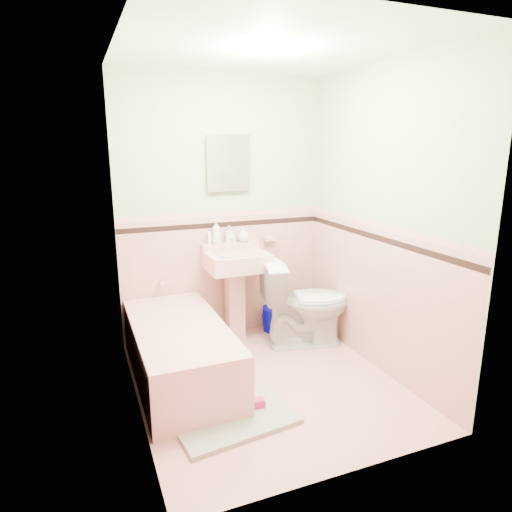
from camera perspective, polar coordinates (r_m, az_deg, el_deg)
name	(u,v)px	position (r m, az deg, el deg)	size (l,w,h in m)	color
floor	(268,384)	(3.74, 1.49, -15.93)	(2.20, 2.20, 0.00)	#DF9A92
ceiling	(270,47)	(3.31, 1.78, 25.05)	(2.20, 2.20, 0.00)	white
wall_back	(223,211)	(4.32, -4.23, 5.74)	(2.50, 2.50, 0.00)	beige
wall_front	(354,267)	(2.36, 12.33, -1.40)	(2.50, 2.50, 0.00)	beige
wall_left	(129,241)	(3.05, -15.88, 1.83)	(2.50, 2.50, 0.00)	beige
wall_right	(381,222)	(3.81, 15.60, 4.17)	(2.50, 2.50, 0.00)	beige
wainscot_back	(224,276)	(4.45, -4.04, -2.60)	(2.00, 2.00, 0.00)	#E19F97
wainscot_front	(346,380)	(2.61, 11.42, -15.22)	(2.00, 2.00, 0.00)	#E19F97
wainscot_left	(137,333)	(3.25, -14.90, -9.44)	(2.20, 2.20, 0.00)	#E19F97
wainscot_right	(375,298)	(3.96, 14.85, -5.15)	(2.20, 2.20, 0.00)	#E19F97
accent_back	(224,225)	(4.32, -4.13, 4.00)	(2.00, 2.00, 0.00)	black
accent_front	(350,290)	(2.41, 11.93, -4.28)	(2.00, 2.00, 0.00)	black
accent_left	(133,260)	(3.08, -15.39, -0.50)	(2.20, 2.20, 0.00)	black
accent_right	(378,238)	(3.82, 15.26, 2.23)	(2.20, 2.20, 0.00)	black
cap_back	(224,214)	(4.31, -4.15, 5.31)	(2.00, 2.00, 0.00)	pink
cap_front	(351,272)	(2.38, 12.05, -1.99)	(2.00, 2.00, 0.00)	pink
cap_left	(132,245)	(3.06, -15.51, 1.31)	(2.20, 2.20, 0.00)	pink
cap_right	(379,226)	(3.80, 15.35, 3.71)	(2.20, 2.20, 0.00)	pink
bathtub	(180,354)	(3.75, -9.66, -12.19)	(0.70, 1.50, 0.45)	#DA9C94
tub_faucet	(161,282)	(4.26, -11.98, -3.20)	(0.04, 0.04, 0.12)	silver
sink	(237,298)	(4.30, -2.42, -5.33)	(0.56, 0.48, 0.89)	#DA9C94
sink_faucet	(232,243)	(4.29, -3.12, 1.64)	(0.02, 0.02, 0.10)	silver
medicine_cabinet	(228,163)	(4.27, -3.56, 11.72)	(0.39, 0.04, 0.49)	white
soap_dish	(269,239)	(4.50, 1.71, 2.21)	(0.12, 0.07, 0.04)	#DA9C94
soap_bottle_left	(216,232)	(4.27, -5.08, 3.04)	(0.09, 0.09, 0.23)	#B2B2B2
soap_bottle_mid	(229,234)	(4.31, -3.42, 2.79)	(0.08, 0.08, 0.17)	#B2B2B2
soap_bottle_right	(243,234)	(4.36, -1.64, 2.77)	(0.11, 0.11, 0.14)	#B2B2B2
tube	(209,238)	(4.26, -5.94, 2.28)	(0.04, 0.04, 0.12)	white
toilet	(306,303)	(4.28, 6.32, -5.91)	(0.46, 0.81, 0.83)	white
bucket	(273,319)	(4.66, 2.20, -8.02)	(0.25, 0.25, 0.25)	#0001B3
bath_mat	(233,418)	(3.32, -2.95, -19.86)	(0.82, 0.55, 0.03)	gray
shoe	(254,404)	(3.38, -0.22, -18.27)	(0.15, 0.07, 0.06)	#BF1E59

